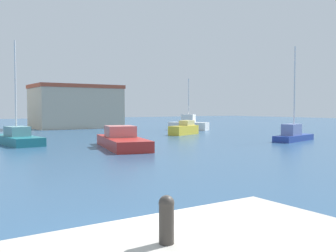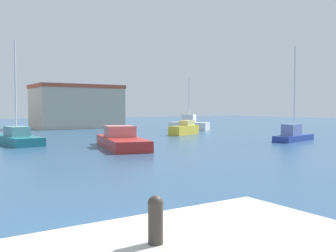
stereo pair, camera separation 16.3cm
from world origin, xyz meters
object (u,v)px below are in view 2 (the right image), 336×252
(sailboat_white_far_left, at_px, (189,125))
(sailboat_blue_near_pier, at_px, (293,134))
(motorboat_yellow_inner_mooring, at_px, (184,129))
(motorboat_red_distant_north, at_px, (121,140))
(sailboat_teal_distant_east, at_px, (16,138))
(mooring_bollard, at_px, (156,217))

(sailboat_white_far_left, bearing_deg, sailboat_blue_near_pier, -97.31)
(sailboat_white_far_left, bearing_deg, motorboat_yellow_inner_mooring, -129.67)
(motorboat_red_distant_north, height_order, motorboat_yellow_inner_mooring, motorboat_red_distant_north)
(motorboat_red_distant_north, bearing_deg, sailboat_white_far_left, 41.45)
(sailboat_teal_distant_east, height_order, sailboat_blue_near_pier, sailboat_blue_near_pier)
(motorboat_red_distant_north, bearing_deg, sailboat_blue_near_pier, -11.79)
(mooring_bollard, height_order, motorboat_red_distant_north, mooring_bollard)
(sailboat_teal_distant_east, relative_size, motorboat_red_distant_north, 0.98)
(sailboat_blue_near_pier, xyz_separation_m, motorboat_yellow_inner_mooring, (-2.96, 11.54, 0.02))
(motorboat_red_distant_north, xyz_separation_m, sailboat_blue_near_pier, (14.52, -3.03, 0.05))
(mooring_bollard, distance_m, motorboat_red_distant_north, 22.64)
(mooring_bollard, relative_size, motorboat_yellow_inner_mooring, 0.15)
(mooring_bollard, height_order, sailboat_blue_near_pier, sailboat_blue_near_pier)
(sailboat_teal_distant_east, bearing_deg, motorboat_yellow_inner_mooring, 5.60)
(mooring_bollard, distance_m, sailboat_white_far_left, 44.15)
(mooring_bollard, xyz_separation_m, sailboat_white_far_left, (26.50, 35.30, -0.68))
(motorboat_yellow_inner_mooring, bearing_deg, sailboat_blue_near_pier, -75.60)
(motorboat_yellow_inner_mooring, bearing_deg, sailboat_teal_distant_east, -174.40)
(sailboat_white_far_left, height_order, motorboat_yellow_inner_mooring, sailboat_white_far_left)
(sailboat_blue_near_pier, bearing_deg, sailboat_white_far_left, 82.69)
(sailboat_teal_distant_east, height_order, motorboat_yellow_inner_mooring, sailboat_teal_distant_east)
(sailboat_white_far_left, bearing_deg, mooring_bollard, -126.90)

